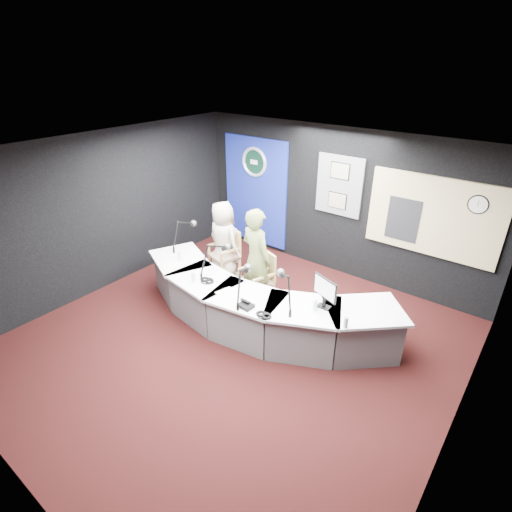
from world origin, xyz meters
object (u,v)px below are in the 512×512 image
Objects in this scene: armchair_left at (224,254)px; person_woman at (256,259)px; person_man at (223,241)px; broadcast_desk at (254,305)px; armchair_right at (256,279)px.

armchair_left is 0.54× the size of person_woman.
person_man is at bearing 0.00° from armchair_left.
armchair_right is at bearing 124.13° from broadcast_desk.
person_man is 1.14m from person_woman.
person_woman is (1.08, -0.38, 0.40)m from armchair_left.
armchair_right is (1.08, -0.38, 0.01)m from armchair_left.
broadcast_desk is 4.59× the size of armchair_right.
armchair_right is (-0.35, 0.52, 0.12)m from broadcast_desk.
broadcast_desk is 1.72m from person_man.
broadcast_desk is 1.68m from armchair_left.
broadcast_desk is at bearing 156.61° from person_man.
person_woman reaches higher than armchair_right.
broadcast_desk is 2.56× the size of person_woman.
broadcast_desk is 0.63m from armchair_right.
person_woman reaches higher than broadcast_desk.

